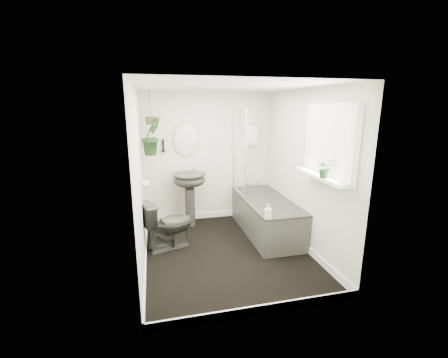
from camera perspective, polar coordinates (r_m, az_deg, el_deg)
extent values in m
cube|color=black|center=(4.50, 0.46, -13.68)|extent=(2.30, 2.80, 0.02)
cube|color=white|center=(3.99, 0.52, 17.31)|extent=(2.30, 2.80, 0.02)
cube|color=white|center=(5.45, -3.09, 4.12)|extent=(2.30, 0.02, 2.30)
cube|color=white|center=(2.80, 7.48, -5.47)|extent=(2.30, 0.02, 2.30)
cube|color=white|center=(3.98, -15.93, -0.04)|extent=(0.02, 2.80, 2.30)
cube|color=white|center=(4.51, 14.96, 1.61)|extent=(0.02, 2.80, 2.30)
cube|color=white|center=(4.47, 0.46, -13.00)|extent=(2.30, 2.80, 0.10)
cube|color=white|center=(5.52, 5.27, 8.41)|extent=(0.20, 0.10, 0.35)
ellipsoid|color=#C0B18C|center=(5.30, -7.19, 7.59)|extent=(0.46, 0.03, 0.62)
cylinder|color=black|center=(5.28, -11.49, 6.29)|extent=(0.04, 0.04, 0.22)
cylinder|color=white|center=(4.72, -14.70, -0.95)|extent=(0.11, 0.11, 0.11)
cube|color=white|center=(3.80, 19.47, 6.73)|extent=(0.08, 1.00, 0.90)
cube|color=white|center=(3.83, 18.09, 0.50)|extent=(0.18, 1.00, 0.04)
cube|color=white|center=(3.77, 18.89, 6.73)|extent=(0.01, 0.86, 0.76)
imported|color=#292A24|center=(4.53, -10.68, -8.39)|extent=(0.82, 0.62, 0.74)
imported|color=black|center=(3.65, 18.77, 1.97)|extent=(0.23, 0.21, 0.23)
imported|color=black|center=(4.84, -13.62, 7.96)|extent=(0.42, 0.40, 0.60)
imported|color=#2B2524|center=(4.11, 8.41, -6.08)|extent=(0.11, 0.11, 0.20)
cylinder|color=#423522|center=(4.83, -13.78, 10.77)|extent=(0.16, 0.16, 0.12)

